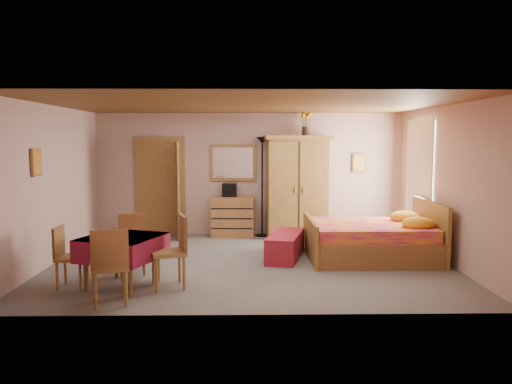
{
  "coord_description": "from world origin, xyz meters",
  "views": [
    {
      "loc": [
        -0.05,
        -8.14,
        2.04
      ],
      "look_at": [
        0.1,
        0.3,
        1.15
      ],
      "focal_mm": 35.0,
      "sensor_mm": 36.0,
      "label": 1
    }
  ],
  "objects_px": {
    "wardrobe": "(296,187)",
    "chair_north": "(132,244)",
    "bench": "(285,246)",
    "chair_south": "(109,266)",
    "sunflower_vase": "(306,123)",
    "wall_mirror": "(233,163)",
    "chair_east": "(168,252)",
    "floor_lamp": "(262,187)",
    "chest_of_drawers": "(233,217)",
    "chair_west": "(72,257)",
    "bed": "(370,230)",
    "dining_table": "(123,261)",
    "stereo": "(230,190)"
  },
  "relations": [
    {
      "from": "wall_mirror",
      "to": "wardrobe",
      "type": "xyz_separation_m",
      "value": [
        1.33,
        -0.32,
        -0.49
      ]
    },
    {
      "from": "chest_of_drawers",
      "to": "chair_south",
      "type": "xyz_separation_m",
      "value": [
        -1.41,
        -4.36,
        0.07
      ]
    },
    {
      "from": "wall_mirror",
      "to": "stereo",
      "type": "xyz_separation_m",
      "value": [
        -0.07,
        -0.15,
        -0.57
      ]
    },
    {
      "from": "wall_mirror",
      "to": "chair_east",
      "type": "distance_m",
      "value": 4.09
    },
    {
      "from": "stereo",
      "to": "chair_south",
      "type": "relative_size",
      "value": 0.3
    },
    {
      "from": "stereo",
      "to": "chair_south",
      "type": "bearing_deg",
      "value": -106.83
    },
    {
      "from": "bed",
      "to": "bench",
      "type": "xyz_separation_m",
      "value": [
        -1.45,
        0.04,
        -0.28
      ]
    },
    {
      "from": "floor_lamp",
      "to": "dining_table",
      "type": "bearing_deg",
      "value": -119.43
    },
    {
      "from": "stereo",
      "to": "chair_west",
      "type": "height_order",
      "value": "stereo"
    },
    {
      "from": "sunflower_vase",
      "to": "chair_north",
      "type": "distance_m",
      "value": 4.59
    },
    {
      "from": "chest_of_drawers",
      "to": "chair_east",
      "type": "distance_m",
      "value": 3.74
    },
    {
      "from": "chest_of_drawers",
      "to": "bench",
      "type": "relative_size",
      "value": 0.69
    },
    {
      "from": "chair_south",
      "to": "chair_west",
      "type": "xyz_separation_m",
      "value": [
        -0.71,
        0.73,
        -0.06
      ]
    },
    {
      "from": "wardrobe",
      "to": "bed",
      "type": "bearing_deg",
      "value": -65.43
    },
    {
      "from": "floor_lamp",
      "to": "bed",
      "type": "bearing_deg",
      "value": -48.64
    },
    {
      "from": "wall_mirror",
      "to": "chair_south",
      "type": "height_order",
      "value": "wall_mirror"
    },
    {
      "from": "chest_of_drawers",
      "to": "bed",
      "type": "bearing_deg",
      "value": -37.02
    },
    {
      "from": "dining_table",
      "to": "chair_west",
      "type": "relative_size",
      "value": 1.14
    },
    {
      "from": "bench",
      "to": "chair_south",
      "type": "xyz_separation_m",
      "value": [
        -2.37,
        -2.38,
        0.27
      ]
    },
    {
      "from": "chair_south",
      "to": "chair_east",
      "type": "height_order",
      "value": "chair_east"
    },
    {
      "from": "bed",
      "to": "chair_west",
      "type": "bearing_deg",
      "value": -160.25
    },
    {
      "from": "dining_table",
      "to": "chair_east",
      "type": "height_order",
      "value": "chair_east"
    },
    {
      "from": "sunflower_vase",
      "to": "chair_east",
      "type": "height_order",
      "value": "sunflower_vase"
    },
    {
      "from": "stereo",
      "to": "bench",
      "type": "distance_m",
      "value": 2.41
    },
    {
      "from": "stereo",
      "to": "chair_east",
      "type": "xyz_separation_m",
      "value": [
        -0.72,
        -3.72,
        -0.48
      ]
    },
    {
      "from": "chair_west",
      "to": "chair_east",
      "type": "xyz_separation_m",
      "value": [
        1.33,
        -0.03,
        0.08
      ]
    },
    {
      "from": "chest_of_drawers",
      "to": "dining_table",
      "type": "distance_m",
      "value": 3.88
    },
    {
      "from": "floor_lamp",
      "to": "sunflower_vase",
      "type": "bearing_deg",
      "value": -0.65
    },
    {
      "from": "wall_mirror",
      "to": "chair_south",
      "type": "distance_m",
      "value": 4.9
    },
    {
      "from": "floor_lamp",
      "to": "chair_north",
      "type": "xyz_separation_m",
      "value": [
        -2.07,
        -2.93,
        -0.6
      ]
    },
    {
      "from": "wardrobe",
      "to": "sunflower_vase",
      "type": "distance_m",
      "value": 1.34
    },
    {
      "from": "wardrobe",
      "to": "chair_west",
      "type": "height_order",
      "value": "wardrobe"
    },
    {
      "from": "chair_east",
      "to": "chair_north",
      "type": "bearing_deg",
      "value": 24.54
    },
    {
      "from": "chest_of_drawers",
      "to": "floor_lamp",
      "type": "relative_size",
      "value": 0.42
    },
    {
      "from": "bench",
      "to": "dining_table",
      "type": "relative_size",
      "value": 1.34
    },
    {
      "from": "stereo",
      "to": "wardrobe",
      "type": "bearing_deg",
      "value": -6.78
    },
    {
      "from": "bed",
      "to": "chair_east",
      "type": "xyz_separation_m",
      "value": [
        -3.2,
        -1.64,
        0.0
      ]
    },
    {
      "from": "floor_lamp",
      "to": "chest_of_drawers",
      "type": "bearing_deg",
      "value": -178.6
    },
    {
      "from": "sunflower_vase",
      "to": "bed",
      "type": "bearing_deg",
      "value": -66.21
    },
    {
      "from": "chair_west",
      "to": "wall_mirror",
      "type": "bearing_deg",
      "value": 150.95
    },
    {
      "from": "wardrobe",
      "to": "chair_north",
      "type": "distance_m",
      "value": 4.0
    },
    {
      "from": "stereo",
      "to": "chair_west",
      "type": "distance_m",
      "value": 4.25
    },
    {
      "from": "chair_south",
      "to": "chair_north",
      "type": "distance_m",
      "value": 1.44
    },
    {
      "from": "wardrobe",
      "to": "chest_of_drawers",
      "type": "bearing_deg",
      "value": 170.46
    },
    {
      "from": "wardrobe",
      "to": "chair_west",
      "type": "distance_m",
      "value": 4.97
    },
    {
      "from": "dining_table",
      "to": "chair_north",
      "type": "distance_m",
      "value": 0.7
    },
    {
      "from": "bed",
      "to": "bench",
      "type": "height_order",
      "value": "bed"
    },
    {
      "from": "wall_mirror",
      "to": "chair_north",
      "type": "relative_size",
      "value": 1.1
    },
    {
      "from": "chair_north",
      "to": "wardrobe",
      "type": "bearing_deg",
      "value": -147.97
    },
    {
      "from": "bench",
      "to": "chair_east",
      "type": "relative_size",
      "value": 1.29
    }
  ]
}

